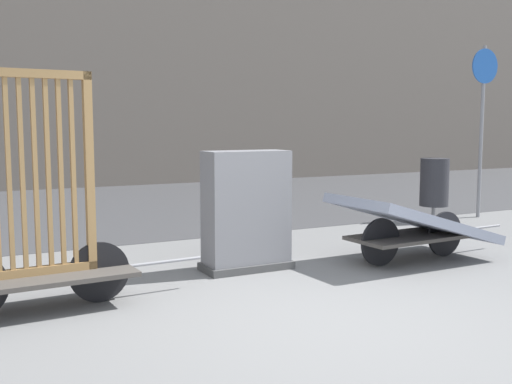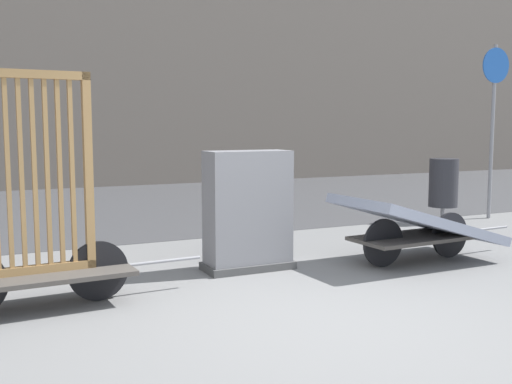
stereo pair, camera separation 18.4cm
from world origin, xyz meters
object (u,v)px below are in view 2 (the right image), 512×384
(bike_cart_with_bedframe, at_px, (38,233))
(bike_cart_with_mattress, at_px, (418,224))
(sign_post, at_px, (494,107))
(trash_bin, at_px, (443,183))
(utility_cabinet, at_px, (248,215))

(bike_cart_with_bedframe, xyz_separation_m, bike_cart_with_mattress, (4.06, -0.00, -0.21))
(bike_cart_with_mattress, relative_size, sign_post, 0.84)
(trash_bin, bearing_deg, utility_cabinet, -159.72)
(bike_cart_with_mattress, distance_m, utility_cabinet, 1.96)
(utility_cabinet, relative_size, sign_post, 0.45)
(utility_cabinet, distance_m, sign_post, 5.50)
(bike_cart_with_bedframe, xyz_separation_m, utility_cabinet, (2.17, 0.51, -0.05))
(bike_cart_with_bedframe, height_order, sign_post, sign_post)
(bike_cart_with_bedframe, bearing_deg, trash_bin, 14.80)
(trash_bin, bearing_deg, bike_cart_with_bedframe, -162.10)
(bike_cart_with_bedframe, bearing_deg, utility_cabinet, 10.10)
(sign_post, bearing_deg, bike_cart_with_bedframe, -164.49)
(bike_cart_with_mattress, bearing_deg, trash_bin, 39.36)
(bike_cart_with_mattress, xyz_separation_m, trash_bin, (2.24, 2.03, 0.19))
(utility_cabinet, bearing_deg, bike_cart_with_mattress, -15.09)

